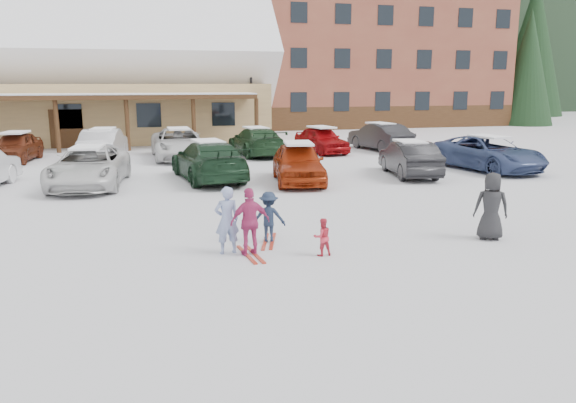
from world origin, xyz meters
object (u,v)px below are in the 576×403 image
object	(u,v)px
lamp_post	(251,82)
parked_car_12	(321,140)
parked_car_11	(256,141)
day_lodge	(39,78)
toddler_red	(322,237)
child_magenta	(250,222)
parked_car_2	(89,167)
adult_skier	(227,220)
parked_car_5	(409,159)
parked_car_8	(16,147)
parked_car_4	(298,163)
parked_car_13	(380,137)
parked_car_3	(209,161)
parked_car_9	(104,144)
parked_car_6	(488,153)
bystander_dark	(491,206)
child_navy	(269,217)
parked_car_10	(179,144)

from	to	relation	value
lamp_post	parked_car_12	world-z (taller)	lamp_post
parked_car_11	day_lodge	bearing A→B (deg)	-47.87
toddler_red	parked_car_12	world-z (taller)	parked_car_12
child_magenta	parked_car_2	world-z (taller)	child_magenta
lamp_post	adult_skier	bearing A→B (deg)	-102.28
parked_car_5	parked_car_8	size ratio (longest dim) A/B	1.03
lamp_post	parked_car_4	xyz separation A→B (m)	(-1.34, -15.95, -2.95)
parked_car_11	parked_car_13	xyz separation A→B (m)	(7.07, 0.45, 0.03)
day_lodge	parked_car_11	world-z (taller)	day_lodge
parked_car_3	parked_car_12	distance (m)	9.81
lamp_post	parked_car_3	xyz separation A→B (m)	(-4.52, -14.59, -2.94)
parked_car_9	parked_car_13	xyz separation A→B (m)	(14.54, 0.42, -0.02)
parked_car_5	parked_car_8	world-z (taller)	parked_car_8
day_lodge	lamp_post	world-z (taller)	day_lodge
adult_skier	parked_car_6	xyz separation A→B (m)	(12.59, 9.07, -0.02)
child_magenta	parked_car_12	world-z (taller)	child_magenta
lamp_post	toddler_red	bearing A→B (deg)	-97.54
adult_skier	parked_car_9	world-z (taller)	parked_car_9
parked_car_8	parked_car_9	world-z (taller)	parked_car_9
adult_skier	toddler_red	world-z (taller)	adult_skier
day_lodge	bystander_dark	size ratio (longest dim) A/B	17.95
adult_skier	child_navy	xyz separation A→B (m)	(1.08, 0.64, -0.15)
lamp_post	parked_car_3	bearing A→B (deg)	-107.23
toddler_red	parked_car_4	distance (m)	9.12
day_lodge	parked_car_13	xyz separation A→B (m)	(18.87, -10.46, -3.20)
parked_car_4	day_lodge	bearing A→B (deg)	130.97
lamp_post	parked_car_5	xyz separation A→B (m)	(3.40, -15.59, -3.00)
parked_car_8	parked_car_10	size ratio (longest dim) A/B	0.76
day_lodge	child_magenta	distance (m)	29.03
adult_skier	toddler_red	bearing A→B (deg)	154.71
adult_skier	parked_car_10	distance (m)	16.15
day_lodge	parked_car_9	size ratio (longest dim) A/B	6.28
parked_car_2	parked_car_12	world-z (taller)	parked_car_2
lamp_post	parked_car_13	bearing A→B (deg)	-51.32
parked_car_5	parked_car_13	world-z (taller)	parked_car_13
adult_skier	bystander_dark	xyz separation A→B (m)	(6.26, -0.46, 0.06)
parked_car_2	parked_car_11	xyz separation A→B (m)	(7.58, 7.18, -0.00)
parked_car_6	parked_car_10	world-z (taller)	parked_car_10
parked_car_8	parked_car_9	xyz separation A→B (m)	(4.01, -0.55, 0.07)
bystander_dark	parked_car_9	world-z (taller)	bystander_dark
bystander_dark	parked_car_13	world-z (taller)	bystander_dark
lamp_post	parked_car_13	xyz separation A→B (m)	(5.80, -7.25, -2.95)
parked_car_11	child_navy	bearing A→B (deg)	74.47
child_magenta	parked_car_5	xyz separation A→B (m)	(8.20, 8.84, -0.05)
parked_car_13	lamp_post	bearing A→B (deg)	-60.65
parked_car_3	parked_car_10	world-z (taller)	parked_car_3
parked_car_3	parked_car_4	world-z (taller)	parked_car_3
bystander_dark	parked_car_3	size ratio (longest dim) A/B	0.31
parked_car_3	parked_car_9	world-z (taller)	parked_car_9
parked_car_3	toddler_red	bearing A→B (deg)	89.52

